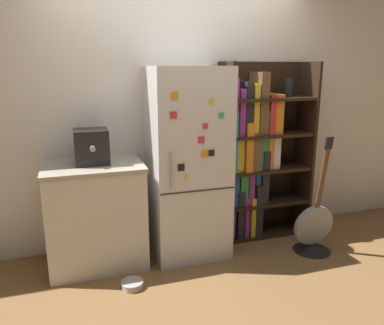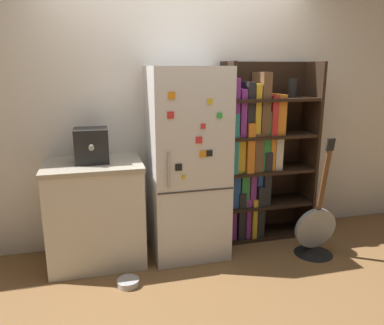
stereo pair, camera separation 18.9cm
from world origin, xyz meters
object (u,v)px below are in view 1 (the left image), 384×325
Objects in this scene: pet_bowl at (132,284)px; refrigerator at (187,163)px; bookshelf at (254,155)px; guitar at (313,234)px; espresso_machine at (91,147)px.

refrigerator is at bearing 38.19° from pet_bowl.
guitar is at bearing -55.52° from bookshelf.
bookshelf reaches higher than espresso_machine.
refrigerator is 9.47× the size of pet_bowl.
espresso_machine is at bearing 113.15° from pet_bowl.
pet_bowl is (-0.61, -0.48, -0.83)m from refrigerator.
bookshelf is 0.95m from guitar.
espresso_machine is (-1.60, -0.12, 0.21)m from bookshelf.
bookshelf reaches higher than refrigerator.
guitar is at bearing 3.09° from pet_bowl.
guitar is (1.97, -0.43, -0.90)m from espresso_machine.
refrigerator reaches higher than guitar.
refrigerator is 0.97× the size of bookshelf.
espresso_machine is at bearing 167.83° from guitar.
guitar is at bearing -12.17° from espresso_machine.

